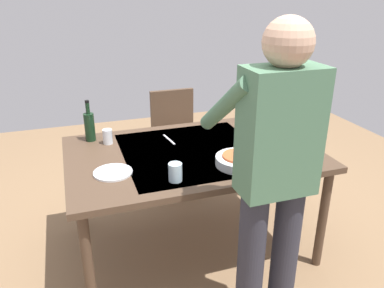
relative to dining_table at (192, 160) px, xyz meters
The scene contains 11 objects.
ground_plane 0.70m from the dining_table, ahead, with size 6.00×6.00×0.00m, color #846647.
dining_table is the anchor object (origin of this frame).
chair_near 0.95m from the dining_table, 99.15° to the right, with size 0.40×0.40×0.91m.
person_server 0.86m from the dining_table, 100.22° to the left, with size 0.42×0.61×1.69m.
wine_bottle 0.77m from the dining_table, 33.12° to the right, with size 0.07×0.07×0.30m.
wine_glass_left 0.58m from the dining_table, 150.02° to the left, with size 0.07×0.07×0.15m.
water_cup_near_left 0.45m from the dining_table, 58.80° to the left, with size 0.08×0.08×0.11m, color silver.
water_cup_near_right 0.61m from the dining_table, 30.84° to the right, with size 0.07×0.07×0.10m, color silver.
serving_bowl_pasta 0.38m from the dining_table, 125.21° to the left, with size 0.30×0.30×0.07m.
dinner_plate_near 0.58m from the dining_table, 16.68° to the left, with size 0.23×0.23×0.01m, color silver.
table_knife 0.27m from the dining_table, 68.69° to the right, with size 0.01×0.20×0.01m, color silver.
Camera 1 is at (0.75, 2.23, 1.80)m, focal length 35.84 mm.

